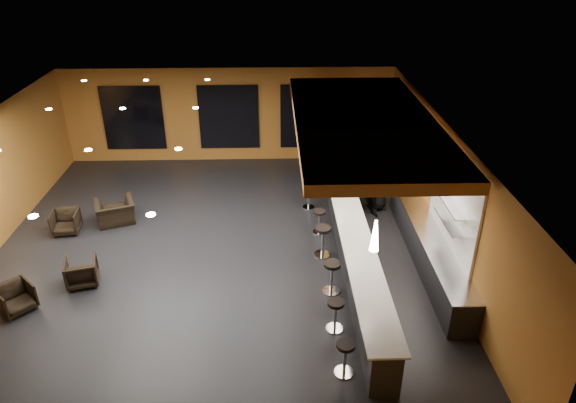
{
  "coord_description": "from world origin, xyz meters",
  "views": [
    {
      "loc": [
        1.63,
        -11.75,
        7.8
      ],
      "look_at": [
        2.0,
        0.5,
        1.3
      ],
      "focal_mm": 32.0,
      "sensor_mm": 36.0,
      "label": 1
    }
  ],
  "objects_px": {
    "armchair_a": "(16,298)",
    "armchair_d": "(115,212)",
    "armchair_c": "(66,222)",
    "bar_stool_2": "(332,273)",
    "bar_counter": "(355,256)",
    "bar_stool_3": "(323,238)",
    "bar_stool_5": "(309,194)",
    "prep_counter": "(428,246)",
    "bar_stool_1": "(335,312)",
    "pendant_1": "(357,182)",
    "column": "(336,143)",
    "staff_b": "(372,189)",
    "staff_c": "(379,183)",
    "bar_stool_0": "(345,354)",
    "pendant_2": "(344,144)",
    "bar_stool_4": "(319,219)",
    "armchair_b": "(82,271)",
    "pendant_0": "(375,236)",
    "staff_a": "(360,196)"
  },
  "relations": [
    {
      "from": "armchair_a",
      "to": "armchair_d",
      "type": "bearing_deg",
      "value": 26.67
    },
    {
      "from": "armchair_c",
      "to": "bar_stool_2",
      "type": "relative_size",
      "value": 0.9
    },
    {
      "from": "bar_counter",
      "to": "bar_stool_3",
      "type": "distance_m",
      "value": 1.11
    },
    {
      "from": "armchair_a",
      "to": "bar_stool_5",
      "type": "bearing_deg",
      "value": -12.47
    },
    {
      "from": "prep_counter",
      "to": "bar_stool_1",
      "type": "bearing_deg",
      "value": -136.46
    },
    {
      "from": "pendant_1",
      "to": "bar_stool_3",
      "type": "bearing_deg",
      "value": 156.58
    },
    {
      "from": "pendant_1",
      "to": "column",
      "type": "bearing_deg",
      "value": 90.0
    },
    {
      "from": "bar_stool_2",
      "to": "staff_b",
      "type": "bearing_deg",
      "value": 66.68
    },
    {
      "from": "staff_b",
      "to": "staff_c",
      "type": "height_order",
      "value": "staff_b"
    },
    {
      "from": "bar_stool_0",
      "to": "column",
      "type": "bearing_deg",
      "value": 85.08
    },
    {
      "from": "prep_counter",
      "to": "column",
      "type": "xyz_separation_m",
      "value": [
        -2.0,
        4.1,
        1.32
      ]
    },
    {
      "from": "pendant_2",
      "to": "bar_stool_4",
      "type": "relative_size",
      "value": 0.98
    },
    {
      "from": "staff_c",
      "to": "bar_stool_5",
      "type": "relative_size",
      "value": 2.41
    },
    {
      "from": "staff_c",
      "to": "bar_stool_3",
      "type": "xyz_separation_m",
      "value": [
        -1.95,
        -2.59,
        -0.33
      ]
    },
    {
      "from": "bar_counter",
      "to": "armchair_b",
      "type": "relative_size",
      "value": 10.53
    },
    {
      "from": "prep_counter",
      "to": "pendant_0",
      "type": "relative_size",
      "value": 8.57
    },
    {
      "from": "pendant_2",
      "to": "armchair_a",
      "type": "bearing_deg",
      "value": -152.19
    },
    {
      "from": "staff_c",
      "to": "armchair_a",
      "type": "bearing_deg",
      "value": -175.89
    },
    {
      "from": "staff_a",
      "to": "bar_stool_5",
      "type": "height_order",
      "value": "staff_a"
    },
    {
      "from": "bar_stool_3",
      "to": "armchair_d",
      "type": "bearing_deg",
      "value": 162.06
    },
    {
      "from": "armchair_c",
      "to": "bar_stool_0",
      "type": "xyz_separation_m",
      "value": [
        7.37,
        -5.62,
        0.15
      ]
    },
    {
      "from": "bar_stool_3",
      "to": "staff_b",
      "type": "bearing_deg",
      "value": 51.64
    },
    {
      "from": "armchair_c",
      "to": "bar_stool_0",
      "type": "distance_m",
      "value": 9.27
    },
    {
      "from": "armchair_b",
      "to": "bar_stool_3",
      "type": "xyz_separation_m",
      "value": [
        6.06,
        1.06,
        0.21
      ]
    },
    {
      "from": "pendant_2",
      "to": "staff_a",
      "type": "distance_m",
      "value": 1.7
    },
    {
      "from": "bar_counter",
      "to": "pendant_1",
      "type": "distance_m",
      "value": 1.92
    },
    {
      "from": "staff_b",
      "to": "bar_stool_0",
      "type": "xyz_separation_m",
      "value": [
        -1.61,
        -6.3,
        -0.43
      ]
    },
    {
      "from": "armchair_a",
      "to": "bar_stool_1",
      "type": "xyz_separation_m",
      "value": [
        7.26,
        -0.88,
        0.15
      ]
    },
    {
      "from": "prep_counter",
      "to": "staff_a",
      "type": "height_order",
      "value": "staff_a"
    },
    {
      "from": "staff_a",
      "to": "bar_stool_2",
      "type": "xyz_separation_m",
      "value": [
        -1.21,
        -3.57,
        -0.21
      ]
    },
    {
      "from": "bar_stool_5",
      "to": "armchair_c",
      "type": "bearing_deg",
      "value": -169.74
    },
    {
      "from": "armchair_d",
      "to": "bar_stool_5",
      "type": "distance_m",
      "value": 5.89
    },
    {
      "from": "bar_counter",
      "to": "bar_stool_1",
      "type": "distance_m",
      "value": 2.22
    },
    {
      "from": "armchair_a",
      "to": "armchair_b",
      "type": "relative_size",
      "value": 0.97
    },
    {
      "from": "pendant_2",
      "to": "armchair_d",
      "type": "xyz_separation_m",
      "value": [
        -6.78,
        -0.23,
        -1.99
      ]
    },
    {
      "from": "pendant_1",
      "to": "staff_a",
      "type": "bearing_deg",
      "value": 76.82
    },
    {
      "from": "staff_c",
      "to": "armchair_c",
      "type": "height_order",
      "value": "staff_c"
    },
    {
      "from": "column",
      "to": "armchair_b",
      "type": "xyz_separation_m",
      "value": [
        -6.8,
        -4.84,
        -1.4
      ]
    },
    {
      "from": "column",
      "to": "bar_stool_2",
      "type": "xyz_separation_m",
      "value": [
        -0.67,
        -5.36,
        -1.21
      ]
    },
    {
      "from": "bar_stool_4",
      "to": "pendant_0",
      "type": "bearing_deg",
      "value": -79.65
    },
    {
      "from": "bar_stool_1",
      "to": "pendant_1",
      "type": "bearing_deg",
      "value": 74.27
    },
    {
      "from": "armchair_c",
      "to": "pendant_0",
      "type": "bearing_deg",
      "value": -34.19
    },
    {
      "from": "staff_c",
      "to": "bar_stool_0",
      "type": "distance_m",
      "value": 7.06
    },
    {
      "from": "armchair_b",
      "to": "bar_stool_4",
      "type": "relative_size",
      "value": 1.06
    },
    {
      "from": "armchair_b",
      "to": "bar_stool_5",
      "type": "distance_m",
      "value": 6.98
    },
    {
      "from": "prep_counter",
      "to": "column",
      "type": "relative_size",
      "value": 1.71
    },
    {
      "from": "bar_counter",
      "to": "bar_stool_3",
      "type": "bearing_deg",
      "value": 132.14
    },
    {
      "from": "staff_c",
      "to": "bar_stool_0",
      "type": "bearing_deg",
      "value": -128.21
    },
    {
      "from": "armchair_b",
      "to": "bar_stool_0",
      "type": "xyz_separation_m",
      "value": [
        6.12,
        -3.13,
        0.15
      ]
    },
    {
      "from": "staff_a",
      "to": "bar_stool_1",
      "type": "relative_size",
      "value": 1.97
    }
  ]
}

